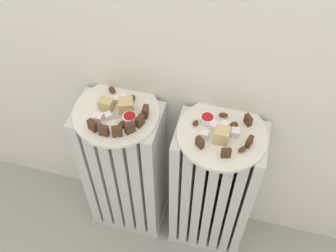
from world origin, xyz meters
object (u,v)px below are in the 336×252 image
at_px(jam_bowl_left, 130,118).
at_px(plate_left, 116,113).
at_px(fork, 117,124).
at_px(plate_right, 222,134).
at_px(radiator_left, 125,172).
at_px(jam_bowl_right, 207,119).
at_px(radiator_right, 212,191).

bearing_deg(jam_bowl_left, plate_left, 156.13).
xyz_separation_m(plate_left, jam_bowl_left, (0.05, -0.02, 0.02)).
bearing_deg(fork, plate_right, 8.48).
bearing_deg(plate_left, plate_right, 0.00).
bearing_deg(radiator_left, jam_bowl_right, 6.37).
bearing_deg(radiator_right, plate_left, 180.00).
bearing_deg(radiator_right, jam_bowl_left, -175.18).
relative_size(jam_bowl_left, fork, 0.44).
relative_size(plate_left, jam_bowl_right, 6.26).
bearing_deg(jam_bowl_right, radiator_right, -30.92).
relative_size(radiator_left, jam_bowl_right, 15.22).
distance_m(radiator_left, fork, 0.35).
xyz_separation_m(radiator_right, fork, (-0.31, -0.05, 0.35)).
distance_m(plate_left, jam_bowl_left, 0.06).
distance_m(radiator_right, fork, 0.47).
relative_size(radiator_left, jam_bowl_left, 14.92).
distance_m(radiator_right, plate_left, 0.47).
xyz_separation_m(radiator_left, plate_left, (-0.00, 0.00, 0.34)).
height_order(plate_right, jam_bowl_left, jam_bowl_left).
height_order(radiator_right, plate_left, plate_left).
height_order(radiator_left, jam_bowl_right, jam_bowl_right).
height_order(radiator_left, fork, fork).
xyz_separation_m(radiator_right, plate_left, (-0.33, 0.00, 0.34)).
distance_m(jam_bowl_right, fork, 0.27).
height_order(plate_left, jam_bowl_left, jam_bowl_left).
bearing_deg(jam_bowl_left, jam_bowl_right, 13.58).
xyz_separation_m(plate_right, jam_bowl_left, (-0.28, -0.02, 0.02)).
xyz_separation_m(plate_right, fork, (-0.31, -0.05, 0.01)).
bearing_deg(plate_right, jam_bowl_right, 149.08).
distance_m(plate_left, fork, 0.05).
bearing_deg(radiator_right, plate_right, 0.00).
relative_size(radiator_left, radiator_right, 1.00).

